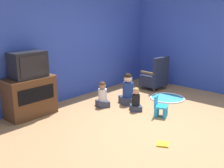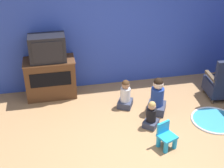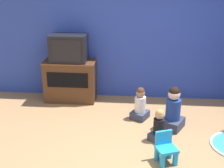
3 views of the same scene
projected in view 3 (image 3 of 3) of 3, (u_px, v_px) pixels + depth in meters
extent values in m
plane|color=#9E754C|center=(141.00, 165.00, 4.17)|extent=(30.00, 30.00, 0.00)
cube|color=#2D47B2|center=(139.00, 35.00, 5.98)|extent=(5.83, 0.12, 2.50)
cube|color=#4C2D19|center=(71.00, 80.00, 6.09)|extent=(0.97, 0.50, 0.80)
cube|color=brown|center=(70.00, 61.00, 5.95)|extent=(0.99, 0.51, 0.02)
cube|color=black|center=(67.00, 80.00, 5.82)|extent=(0.78, 0.01, 0.29)
cube|color=black|center=(69.00, 48.00, 5.83)|extent=(0.68, 0.39, 0.51)
cube|color=black|center=(66.00, 51.00, 5.64)|extent=(0.56, 0.02, 0.40)
cylinder|color=#1E99DB|center=(163.00, 160.00, 4.08)|extent=(0.07, 0.07, 0.23)
cylinder|color=#1E99DB|center=(176.00, 157.00, 4.13)|extent=(0.07, 0.07, 0.23)
cylinder|color=#1E99DB|center=(157.00, 153.00, 4.23)|extent=(0.07, 0.07, 0.23)
cylinder|color=#1E99DB|center=(170.00, 150.00, 4.28)|extent=(0.07, 0.07, 0.23)
cube|color=#1E99DB|center=(167.00, 149.00, 4.15)|extent=(0.33, 0.33, 0.04)
cube|color=#1E99DB|center=(164.00, 137.00, 4.20)|extent=(0.23, 0.12, 0.20)
cube|color=#33384C|center=(140.00, 115.00, 5.43)|extent=(0.36, 0.38, 0.13)
cylinder|color=silver|center=(140.00, 104.00, 5.36)|extent=(0.19, 0.19, 0.27)
sphere|color=#9E7051|center=(141.00, 93.00, 5.29)|extent=(0.16, 0.16, 0.16)
sphere|color=#472D19|center=(141.00, 91.00, 5.28)|extent=(0.14, 0.14, 0.14)
cube|color=#33384C|center=(158.00, 137.00, 4.75)|extent=(0.34, 0.34, 0.11)
cylinder|color=black|center=(159.00, 126.00, 4.68)|extent=(0.17, 0.17, 0.24)
sphere|color=tan|center=(160.00, 115.00, 4.62)|extent=(0.14, 0.14, 0.14)
sphere|color=tan|center=(160.00, 113.00, 4.61)|extent=(0.13, 0.13, 0.13)
cube|color=#33384C|center=(172.00, 123.00, 5.10)|extent=(0.45, 0.47, 0.16)
cylinder|color=navy|center=(173.00, 109.00, 5.01)|extent=(0.24, 0.24, 0.34)
sphere|color=beige|center=(174.00, 94.00, 4.92)|extent=(0.19, 0.19, 0.19)
sphere|color=black|center=(174.00, 92.00, 4.91)|extent=(0.18, 0.18, 0.18)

